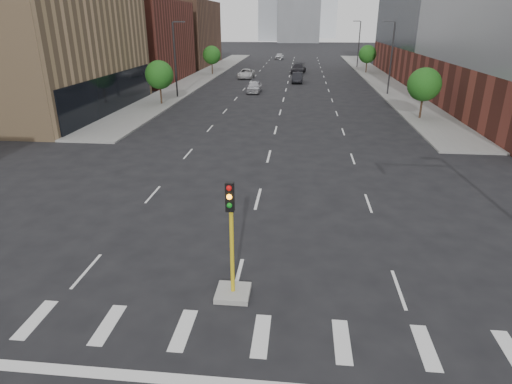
% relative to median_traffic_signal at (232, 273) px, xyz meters
% --- Properties ---
extents(sidewalk_left_far, '(5.00, 92.00, 0.15)m').
position_rel_median_traffic_signal_xyz_m(sidewalk_left_far, '(-15.00, 65.03, -0.90)').
color(sidewalk_left_far, gray).
rests_on(sidewalk_left_far, ground).
extents(sidewalk_right_far, '(5.00, 92.00, 0.15)m').
position_rel_median_traffic_signal_xyz_m(sidewalk_right_far, '(15.00, 65.03, -0.90)').
color(sidewalk_right_far, gray).
rests_on(sidewalk_right_far, ground).
extents(building_left_mid, '(20.00, 24.00, 14.00)m').
position_rel_median_traffic_signal_xyz_m(building_left_mid, '(-27.50, 31.03, 6.03)').
color(building_left_mid, tan).
rests_on(building_left_mid, ground).
extents(building_left_far_a, '(20.00, 22.00, 12.00)m').
position_rel_median_traffic_signal_xyz_m(building_left_far_a, '(-27.50, 57.03, 5.03)').
color(building_left_far_a, brown).
rests_on(building_left_far_a, ground).
extents(building_left_far_b, '(20.00, 24.00, 13.00)m').
position_rel_median_traffic_signal_xyz_m(building_left_far_b, '(-27.50, 83.03, 5.53)').
color(building_left_far_b, brown).
rests_on(building_left_far_b, ground).
extents(median_traffic_signal, '(1.20, 1.20, 4.40)m').
position_rel_median_traffic_signal_xyz_m(median_traffic_signal, '(0.00, 0.00, 0.00)').
color(median_traffic_signal, '#999993').
rests_on(median_traffic_signal, ground).
extents(streetlight_right_a, '(1.60, 0.22, 9.07)m').
position_rel_median_traffic_signal_xyz_m(streetlight_right_a, '(13.41, 46.03, 4.04)').
color(streetlight_right_a, '#2D2D30').
rests_on(streetlight_right_a, ground).
extents(streetlight_right_b, '(1.60, 0.22, 9.07)m').
position_rel_median_traffic_signal_xyz_m(streetlight_right_b, '(13.41, 81.03, 4.04)').
color(streetlight_right_b, '#2D2D30').
rests_on(streetlight_right_b, ground).
extents(streetlight_left, '(1.60, 0.22, 9.07)m').
position_rel_median_traffic_signal_xyz_m(streetlight_left, '(-13.41, 41.03, 4.04)').
color(streetlight_left, '#2D2D30').
rests_on(streetlight_left, ground).
extents(tree_left_near, '(3.20, 3.20, 4.85)m').
position_rel_median_traffic_signal_xyz_m(tree_left_near, '(-14.00, 36.03, 2.42)').
color(tree_left_near, '#382619').
rests_on(tree_left_near, ground).
extents(tree_left_far, '(3.20, 3.20, 4.85)m').
position_rel_median_traffic_signal_xyz_m(tree_left_far, '(-14.00, 66.03, 2.42)').
color(tree_left_far, '#382619').
rests_on(tree_left_far, ground).
extents(tree_right_near, '(3.20, 3.20, 4.85)m').
position_rel_median_traffic_signal_xyz_m(tree_right_near, '(14.00, 31.03, 2.42)').
color(tree_right_near, '#382619').
rests_on(tree_right_near, ground).
extents(tree_right_far, '(3.20, 3.20, 4.85)m').
position_rel_median_traffic_signal_xyz_m(tree_right_far, '(14.00, 71.03, 2.42)').
color(tree_right_far, '#382619').
rests_on(tree_right_far, ground).
extents(car_near_left, '(1.88, 4.53, 1.53)m').
position_rel_median_traffic_signal_xyz_m(car_near_left, '(-4.23, 46.22, -0.21)').
color(car_near_left, silver).
rests_on(car_near_left, ground).
extents(car_mid_right, '(1.71, 4.72, 1.55)m').
position_rel_median_traffic_signal_xyz_m(car_mid_right, '(1.50, 56.68, -0.20)').
color(car_mid_right, black).
rests_on(car_mid_right, ground).
extents(car_far_left, '(2.57, 5.41, 1.49)m').
position_rel_median_traffic_signal_xyz_m(car_far_left, '(-7.26, 61.63, -0.23)').
color(car_far_left, silver).
rests_on(car_far_left, ground).
extents(car_deep_right, '(3.00, 6.12, 1.71)m').
position_rel_median_traffic_signal_xyz_m(car_deep_right, '(1.50, 69.60, -0.12)').
color(car_deep_right, black).
rests_on(car_deep_right, ground).
extents(car_distant, '(2.18, 4.59, 1.52)m').
position_rel_median_traffic_signal_xyz_m(car_distant, '(-3.63, 99.76, -0.22)').
color(car_distant, silver).
rests_on(car_distant, ground).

